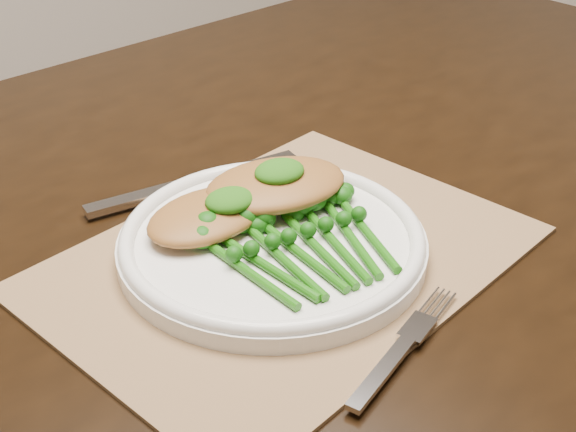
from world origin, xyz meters
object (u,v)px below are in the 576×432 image
chicken_fillet_left (207,216)px  broccolini_bundle (310,251)px  placemat (287,259)px  dinner_plate (272,241)px

chicken_fillet_left → broccolini_bundle: chicken_fillet_left is taller
placemat → broccolini_bundle: 0.04m
chicken_fillet_left → broccolini_bundle: bearing=-70.4°
broccolini_bundle → chicken_fillet_left: bearing=123.3°
placemat → dinner_plate: (-0.01, 0.01, 0.01)m
placemat → broccolini_bundle: (0.01, -0.03, 0.02)m
dinner_plate → broccolini_bundle: (0.01, -0.04, 0.01)m
dinner_plate → broccolini_bundle: bearing=-73.5°
dinner_plate → broccolini_bundle: 0.04m
placemat → chicken_fillet_left: size_ratio=3.52×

